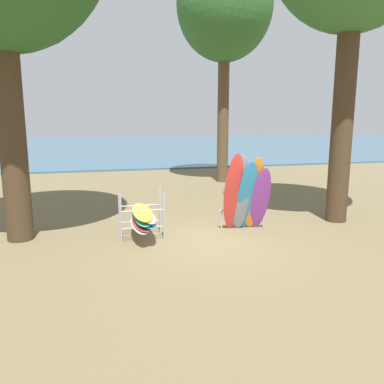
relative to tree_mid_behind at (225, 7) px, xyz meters
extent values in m
plane|color=brown|center=(-3.06, -8.98, -8.03)|extent=(80.00, 80.00, 0.00)
cube|color=#38607A|center=(-3.06, 22.84, -7.98)|extent=(80.00, 36.00, 0.10)
cylinder|color=#42301E|center=(-7.98, -7.55, -5.01)|extent=(0.66, 0.66, 6.05)
cylinder|color=#42301E|center=(1.10, -7.86, -4.67)|extent=(0.62, 0.62, 6.73)
cylinder|color=brown|center=(0.00, 0.00, -4.66)|extent=(0.54, 0.54, 6.74)
ellipsoid|color=#33662D|center=(0.00, 0.00, 0.09)|extent=(4.39, 4.39, 5.05)
ellipsoid|color=red|center=(-2.38, -8.26, -6.92)|extent=(0.60, 0.85, 2.23)
ellipsoid|color=gray|center=(-2.18, -8.27, -6.94)|extent=(0.67, 0.83, 2.18)
ellipsoid|color=#2D8ED1|center=(-1.99, -8.28, -7.02)|extent=(0.58, 0.87, 2.02)
ellipsoid|color=orange|center=(-1.79, -8.29, -6.97)|extent=(0.61, 0.84, 2.12)
ellipsoid|color=purple|center=(-1.60, -8.30, -7.12)|extent=(0.59, 0.82, 1.83)
cylinder|color=#9EA0A5|center=(-2.60, -7.92, -7.76)|extent=(0.04, 0.04, 0.55)
cylinder|color=#9EA0A5|center=(-1.38, -8.08, -7.76)|extent=(0.04, 0.04, 0.55)
cylinder|color=#9EA0A5|center=(-1.99, -8.00, -7.48)|extent=(1.38, 0.23, 0.04)
cylinder|color=#9EA0A5|center=(-5.44, -8.44, -7.41)|extent=(0.05, 0.05, 1.25)
cylinder|color=#9EA0A5|center=(-4.34, -8.44, -7.41)|extent=(0.05, 0.05, 1.25)
cylinder|color=#9EA0A5|center=(-5.44, -7.84, -7.41)|extent=(0.05, 0.05, 1.25)
cylinder|color=#9EA0A5|center=(-4.34, -7.84, -7.41)|extent=(0.05, 0.05, 1.25)
cylinder|color=#9EA0A5|center=(-4.89, -8.44, -7.68)|extent=(1.10, 0.04, 0.04)
cylinder|color=#9EA0A5|center=(-4.89, -8.44, -7.23)|extent=(1.10, 0.04, 0.04)
cylinder|color=#9EA0A5|center=(-4.89, -7.84, -7.68)|extent=(1.10, 0.04, 0.04)
cylinder|color=#9EA0A5|center=(-4.89, -7.84, -7.23)|extent=(1.10, 0.04, 0.04)
ellipsoid|color=white|center=(-4.92, -8.14, -7.64)|extent=(0.56, 2.11, 0.06)
ellipsoid|color=red|center=(-4.88, -8.14, -7.58)|extent=(0.55, 2.11, 0.06)
ellipsoid|color=#2D8ED1|center=(-4.83, -8.14, -7.52)|extent=(0.65, 2.13, 0.06)
ellipsoid|color=#38B2AD|center=(-4.84, -8.14, -7.46)|extent=(0.63, 2.13, 0.06)
ellipsoid|color=#C6B289|center=(-4.83, -8.14, -7.40)|extent=(0.66, 2.13, 0.06)
ellipsoid|color=yellow|center=(-4.86, -8.14, -7.34)|extent=(0.54, 2.11, 0.06)
camera|label=1|loc=(-5.96, -18.17, -4.86)|focal=36.71mm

